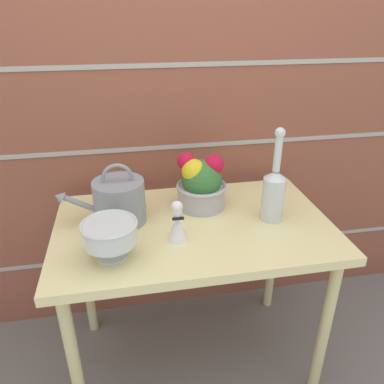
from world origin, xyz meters
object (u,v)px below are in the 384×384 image
crystal_pedestal_bowl (110,234)px  figurine_vase (177,224)px  watering_can (119,201)px  glass_decanter (274,191)px  flower_planter (201,183)px

crystal_pedestal_bowl → figurine_vase: size_ratio=1.19×
watering_can → crystal_pedestal_bowl: bearing=-97.1°
crystal_pedestal_bowl → glass_decanter: glass_decanter is taller
watering_can → crystal_pedestal_bowl: watering_can is taller
watering_can → glass_decanter: (0.59, -0.09, 0.03)m
watering_can → figurine_vase: bearing=-40.3°
watering_can → flower_planter: 0.34m
crystal_pedestal_bowl → flower_planter: (0.37, 0.30, 0.01)m
crystal_pedestal_bowl → figurine_vase: figurine_vase is taller
watering_can → crystal_pedestal_bowl: 0.24m
glass_decanter → watering_can: bearing=170.9°
glass_decanter → figurine_vase: 0.40m
flower_planter → glass_decanter: bearing=-31.4°
glass_decanter → figurine_vase: size_ratio=2.40×
figurine_vase → glass_decanter: bearing=11.3°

